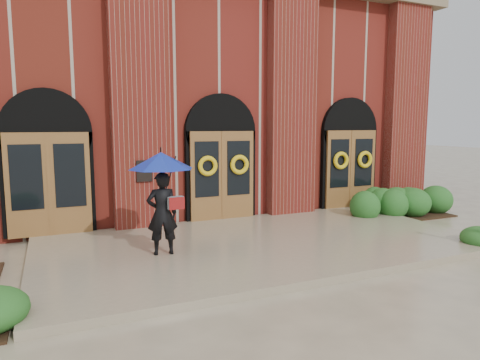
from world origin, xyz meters
TOP-DOWN VIEW (x-y plane):
  - ground at (0.00, 0.00)m, footprint 90.00×90.00m
  - landing at (0.00, 0.15)m, footprint 10.00×5.30m
  - church_building at (0.00, 8.78)m, footprint 16.20×12.53m
  - man_with_umbrella at (-2.39, 0.06)m, footprint 1.48×1.48m
  - hedge_wall_right at (5.20, 1.40)m, footprint 3.32×1.33m

SIDE VIEW (x-z plane):
  - ground at x=0.00m, z-range 0.00..0.00m
  - landing at x=0.00m, z-range 0.00..0.15m
  - hedge_wall_right at x=5.20m, z-range 0.00..0.85m
  - man_with_umbrella at x=-2.39m, z-range 0.57..2.70m
  - church_building at x=0.00m, z-range 0.00..7.00m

